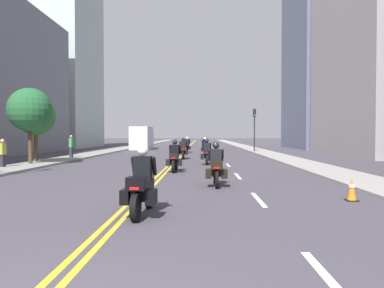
{
  "coord_description": "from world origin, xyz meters",
  "views": [
    {
      "loc": [
        1.83,
        -2.69,
        1.86
      ],
      "look_at": [
        1.12,
        26.89,
        1.1
      ],
      "focal_mm": 35.11,
      "sensor_mm": 36.0,
      "label": 1
    }
  ],
  "objects_px": {
    "pedestrian_1": "(3,154)",
    "pedestrian_2": "(71,147)",
    "street_tree_0": "(36,116)",
    "motorcycle_6": "(187,146)",
    "motorcycle_0": "(142,187)",
    "traffic_light_far": "(254,122)",
    "motorcycle_1": "(216,168)",
    "street_tree_1": "(30,110)",
    "motorcycle_5": "(205,148)",
    "motorcycle_2": "(175,159)",
    "traffic_cone_0": "(352,189)",
    "parked_truck": "(142,139)",
    "motorcycle_4": "(183,150)",
    "motorcycle_3": "(207,154)",
    "motorcycle_7": "(206,145)"
  },
  "relations": [
    {
      "from": "motorcycle_6",
      "to": "traffic_cone_0",
      "type": "xyz_separation_m",
      "value": [
        5.64,
        -27.92,
        -0.34
      ]
    },
    {
      "from": "motorcycle_3",
      "to": "motorcycle_6",
      "type": "bearing_deg",
      "value": 96.84
    },
    {
      "from": "motorcycle_7",
      "to": "traffic_light_far",
      "type": "bearing_deg",
      "value": -43.33
    },
    {
      "from": "motorcycle_1",
      "to": "motorcycle_2",
      "type": "distance_m",
      "value": 5.46
    },
    {
      "from": "motorcycle_3",
      "to": "motorcycle_1",
      "type": "bearing_deg",
      "value": -88.76
    },
    {
      "from": "pedestrian_1",
      "to": "pedestrian_2",
      "type": "xyz_separation_m",
      "value": [
        0.8,
        8.34,
        0.1
      ]
    },
    {
      "from": "street_tree_0",
      "to": "motorcycle_5",
      "type": "bearing_deg",
      "value": 42.67
    },
    {
      "from": "pedestrian_1",
      "to": "motorcycle_7",
      "type": "bearing_deg",
      "value": -20.01
    },
    {
      "from": "motorcycle_0",
      "to": "motorcycle_3",
      "type": "distance_m",
      "value": 14.89
    },
    {
      "from": "motorcycle_0",
      "to": "motorcycle_2",
      "type": "bearing_deg",
      "value": 92.99
    },
    {
      "from": "traffic_light_far",
      "to": "pedestrian_2",
      "type": "height_order",
      "value": "traffic_light_far"
    },
    {
      "from": "motorcycle_0",
      "to": "motorcycle_2",
      "type": "xyz_separation_m",
      "value": [
        0.04,
        10.06,
        -0.01
      ]
    },
    {
      "from": "motorcycle_0",
      "to": "traffic_light_far",
      "type": "height_order",
      "value": "traffic_light_far"
    },
    {
      "from": "motorcycle_5",
      "to": "motorcycle_6",
      "type": "height_order",
      "value": "motorcycle_5"
    },
    {
      "from": "motorcycle_5",
      "to": "traffic_light_far",
      "type": "xyz_separation_m",
      "value": [
        5.14,
        5.03,
        2.44
      ]
    },
    {
      "from": "street_tree_1",
      "to": "parked_truck",
      "type": "bearing_deg",
      "value": 83.38
    },
    {
      "from": "motorcycle_1",
      "to": "motorcycle_5",
      "type": "height_order",
      "value": "motorcycle_5"
    },
    {
      "from": "motorcycle_4",
      "to": "traffic_cone_0",
      "type": "xyz_separation_m",
      "value": [
        5.57,
        -17.77,
        -0.32
      ]
    },
    {
      "from": "traffic_light_far",
      "to": "parked_truck",
      "type": "distance_m",
      "value": 15.27
    },
    {
      "from": "motorcycle_7",
      "to": "street_tree_1",
      "type": "relative_size",
      "value": 0.48
    },
    {
      "from": "motorcycle_2",
      "to": "pedestrian_2",
      "type": "xyz_separation_m",
      "value": [
        -8.53,
        9.58,
        0.29
      ]
    },
    {
      "from": "motorcycle_7",
      "to": "street_tree_0",
      "type": "height_order",
      "value": "street_tree_0"
    },
    {
      "from": "motorcycle_1",
      "to": "motorcycle_2",
      "type": "height_order",
      "value": "motorcycle_2"
    },
    {
      "from": "motorcycle_0",
      "to": "parked_truck",
      "type": "distance_m",
      "value": 38.77
    },
    {
      "from": "pedestrian_1",
      "to": "street_tree_0",
      "type": "bearing_deg",
      "value": 4.53
    },
    {
      "from": "pedestrian_2",
      "to": "motorcycle_5",
      "type": "bearing_deg",
      "value": -56.17
    },
    {
      "from": "motorcycle_2",
      "to": "motorcycle_6",
      "type": "bearing_deg",
      "value": 91.68
    },
    {
      "from": "traffic_light_far",
      "to": "street_tree_0",
      "type": "bearing_deg",
      "value": -136.79
    },
    {
      "from": "motorcycle_0",
      "to": "motorcycle_6",
      "type": "relative_size",
      "value": 0.94
    },
    {
      "from": "motorcycle_1",
      "to": "pedestrian_2",
      "type": "distance_m",
      "value": 18.02
    },
    {
      "from": "traffic_cone_0",
      "to": "pedestrian_1",
      "type": "bearing_deg",
      "value": 147.99
    },
    {
      "from": "motorcycle_4",
      "to": "pedestrian_2",
      "type": "distance_m",
      "value": 8.49
    },
    {
      "from": "street_tree_0",
      "to": "motorcycle_6",
      "type": "bearing_deg",
      "value": 58.23
    },
    {
      "from": "pedestrian_2",
      "to": "motorcycle_1",
      "type": "bearing_deg",
      "value": -139.8
    },
    {
      "from": "motorcycle_1",
      "to": "street_tree_1",
      "type": "height_order",
      "value": "street_tree_1"
    },
    {
      "from": "motorcycle_0",
      "to": "street_tree_0",
      "type": "bearing_deg",
      "value": 124.46
    },
    {
      "from": "traffic_cone_0",
      "to": "street_tree_0",
      "type": "bearing_deg",
      "value": 138.29
    },
    {
      "from": "traffic_cone_0",
      "to": "traffic_light_far",
      "type": "relative_size",
      "value": 0.15
    },
    {
      "from": "motorcycle_1",
      "to": "traffic_cone_0",
      "type": "bearing_deg",
      "value": -38.48
    },
    {
      "from": "motorcycle_3",
      "to": "motorcycle_6",
      "type": "relative_size",
      "value": 0.99
    },
    {
      "from": "motorcycle_1",
      "to": "motorcycle_2",
      "type": "bearing_deg",
      "value": 109.57
    },
    {
      "from": "parked_truck",
      "to": "street_tree_1",
      "type": "bearing_deg",
      "value": -96.62
    },
    {
      "from": "motorcycle_5",
      "to": "pedestrian_1",
      "type": "xyz_separation_m",
      "value": [
        -11.0,
        -13.95,
        0.17
      ]
    },
    {
      "from": "motorcycle_1",
      "to": "motorcycle_4",
      "type": "bearing_deg",
      "value": 97.04
    },
    {
      "from": "pedestrian_2",
      "to": "parked_truck",
      "type": "bearing_deg",
      "value": -2.56
    },
    {
      "from": "motorcycle_5",
      "to": "traffic_cone_0",
      "type": "bearing_deg",
      "value": -82.21
    },
    {
      "from": "pedestrian_1",
      "to": "pedestrian_2",
      "type": "relative_size",
      "value": 0.9
    },
    {
      "from": "motorcycle_1",
      "to": "motorcycle_4",
      "type": "distance_m",
      "value": 14.99
    },
    {
      "from": "motorcycle_1",
      "to": "motorcycle_6",
      "type": "bearing_deg",
      "value": 94.27
    },
    {
      "from": "motorcycle_4",
      "to": "motorcycle_7",
      "type": "distance_m",
      "value": 14.87
    }
  ]
}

